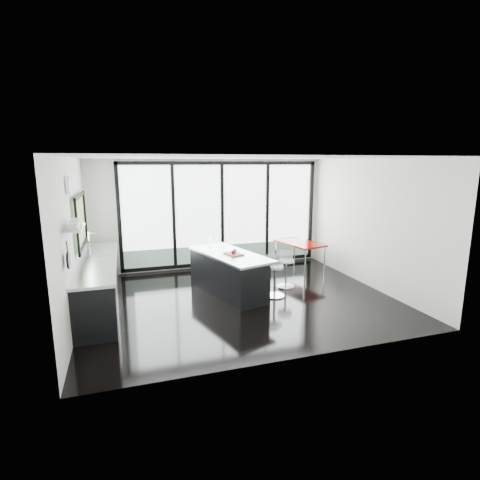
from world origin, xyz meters
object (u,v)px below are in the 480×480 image
object	(u,v)px
island	(227,273)
bar_stool_far	(286,274)
bar_stool_near	(275,281)
red_table	(299,255)

from	to	relation	value
island	bar_stool_far	world-z (taller)	island
bar_stool_near	bar_stool_far	bearing A→B (deg)	39.14
island	bar_stool_far	distance (m)	1.33
red_table	island	bearing A→B (deg)	-151.32
island	bar_stool_near	size ratio (longest dim) A/B	3.43
island	red_table	world-z (taller)	island
bar_stool_far	red_table	bearing A→B (deg)	75.08
bar_stool_near	red_table	size ratio (longest dim) A/B	0.51
bar_stool_far	red_table	world-z (taller)	red_table
bar_stool_far	island	bearing A→B (deg)	-158.50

